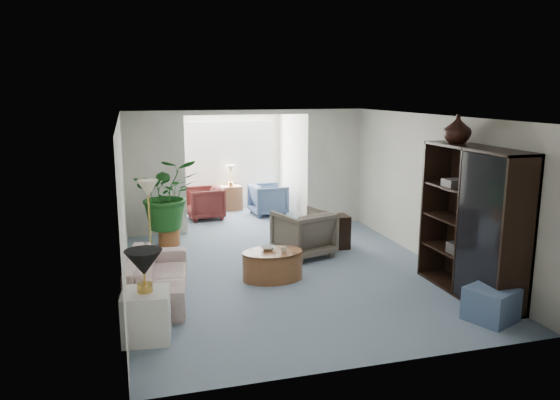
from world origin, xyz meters
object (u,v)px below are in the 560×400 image
object	(u,v)px
end_table	(146,315)
cabinet_urn	(458,129)
coffee_table	(273,265)
side_table_dark	(334,232)
table_lamp	(144,263)
wingback_chair	(304,233)
sunroom_chair_blue	(268,199)
plant_pot	(169,237)
floor_lamp	(148,188)
sunroom_table	(231,198)
sofa	(157,276)
entertainment_cabinet	(472,222)
coffee_cup	(284,250)
coffee_bowl	(268,248)
framed_picture	(436,164)
sunroom_chair_maroon	(205,203)
ottoman	(491,304)

from	to	relation	value
end_table	cabinet_urn	bearing A→B (deg)	8.97
coffee_table	side_table_dark	distance (m)	2.04
table_lamp	wingback_chair	size ratio (longest dim) A/B	0.49
table_lamp	end_table	bearing A→B (deg)	0.00
end_table	sunroom_chair_blue	world-z (taller)	sunroom_chair_blue
plant_pot	floor_lamp	bearing A→B (deg)	-116.13
sunroom_chair_blue	sunroom_table	size ratio (longest dim) A/B	1.34
wingback_chair	end_table	bearing A→B (deg)	24.93
floor_lamp	sofa	bearing A→B (deg)	-89.52
entertainment_cabinet	sunroom_table	world-z (taller)	entertainment_cabinet
side_table_dark	plant_pot	bearing A→B (deg)	160.91
end_table	coffee_cup	bearing A→B (deg)	34.88
coffee_bowl	coffee_cup	world-z (taller)	coffee_cup
entertainment_cabinet	cabinet_urn	xyz separation A→B (m)	(0.00, 0.50, 1.27)
floor_lamp	coffee_cup	world-z (taller)	floor_lamp
coffee_cup	end_table	bearing A→B (deg)	-145.12
coffee_bowl	sunroom_table	bearing A→B (deg)	85.95
framed_picture	table_lamp	bearing A→B (deg)	-161.43
sunroom_table	entertainment_cabinet	bearing A→B (deg)	-70.62
coffee_table	cabinet_urn	world-z (taller)	cabinet_urn
coffee_table	entertainment_cabinet	distance (m)	3.01
table_lamp	cabinet_urn	xyz separation A→B (m)	(4.51, 0.71, 1.40)
table_lamp	side_table_dark	world-z (taller)	table_lamp
framed_picture	cabinet_urn	bearing A→B (deg)	-104.63
sunroom_chair_maroon	plant_pot	bearing A→B (deg)	-30.87
entertainment_cabinet	sunroom_table	xyz separation A→B (m)	(-2.25, 6.41, -0.77)
coffee_table	entertainment_cabinet	size ratio (longest dim) A/B	0.44
coffee_cup	sunroom_table	distance (m)	5.15
coffee_bowl	ottoman	distance (m)	3.31
floor_lamp	cabinet_urn	distance (m)	5.09
cabinet_urn	sunroom_chair_maroon	xyz separation A→B (m)	(-3.00, 5.16, -1.98)
framed_picture	coffee_table	world-z (taller)	framed_picture
table_lamp	plant_pot	distance (m)	4.03
coffee_table	coffee_bowl	xyz separation A→B (m)	(-0.05, 0.10, 0.25)
sunroom_chair_maroon	coffee_table	bearing A→B (deg)	1.15
sofa	sunroom_table	size ratio (longest dim) A/B	3.44
coffee_table	plant_pot	world-z (taller)	coffee_table
framed_picture	plant_pot	distance (m)	5.03
coffee_cup	coffee_table	bearing A→B (deg)	146.31
end_table	coffee_bowl	xyz separation A→B (m)	(1.91, 1.67, 0.18)
framed_picture	wingback_chair	xyz separation A→B (m)	(-1.94, 1.00, -1.29)
end_table	sunroom_chair_maroon	xyz separation A→B (m)	(1.51, 5.87, 0.07)
coffee_cup	cabinet_urn	xyz separation A→B (m)	(2.40, -0.76, 1.85)
cabinet_urn	sunroom_table	distance (m)	6.64
end_table	coffee_cup	xyz separation A→B (m)	(2.11, 1.47, 0.20)
sunroom_table	table_lamp	bearing A→B (deg)	-108.86
end_table	cabinet_urn	size ratio (longest dim) A/B	1.44
sunroom_table	sofa	bearing A→B (deg)	-111.36
sofa	coffee_cup	xyz separation A→B (m)	(1.91, 0.12, 0.20)
side_table_dark	cabinet_urn	distance (m)	3.15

